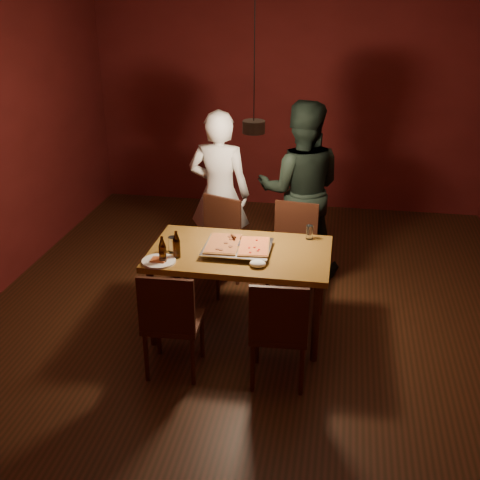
% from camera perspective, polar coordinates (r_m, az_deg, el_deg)
% --- Properties ---
extents(room_shell, '(6.00, 6.00, 6.00)m').
position_cam_1_polar(room_shell, '(4.95, 1.27, 6.73)').
color(room_shell, '#381A0F').
rests_on(room_shell, ground).
extents(dining_table, '(1.50, 0.90, 0.75)m').
position_cam_1_polar(dining_table, '(5.04, 0.00, -1.81)').
color(dining_table, brown).
rests_on(dining_table, floor).
extents(chair_far_left, '(0.54, 0.54, 0.49)m').
position_cam_1_polar(chair_far_left, '(5.86, -2.23, 0.49)').
color(chair_far_left, '#38190F').
rests_on(chair_far_left, floor).
extents(chair_far_right, '(0.47, 0.47, 0.49)m').
position_cam_1_polar(chair_far_right, '(5.73, 5.08, -0.13)').
color(chair_far_right, '#38190F').
rests_on(chair_far_right, floor).
extents(chair_near_left, '(0.44, 0.44, 0.49)m').
position_cam_1_polar(chair_near_left, '(4.54, -6.62, -7.05)').
color(chair_near_left, '#38190F').
rests_on(chair_near_left, floor).
extents(chair_near_right, '(0.44, 0.44, 0.49)m').
position_cam_1_polar(chair_near_right, '(4.41, 3.70, -7.94)').
color(chair_near_right, '#38190F').
rests_on(chair_near_right, floor).
extents(pizza_tray, '(0.59, 0.50, 0.05)m').
position_cam_1_polar(pizza_tray, '(4.99, -0.24, -0.85)').
color(pizza_tray, silver).
rests_on(pizza_tray, dining_table).
extents(pizza_meat, '(0.28, 0.43, 0.02)m').
position_cam_1_polar(pizza_meat, '(5.01, -1.60, -0.33)').
color(pizza_meat, maroon).
rests_on(pizza_meat, pizza_tray).
extents(pizza_cheese, '(0.29, 0.42, 0.02)m').
position_cam_1_polar(pizza_cheese, '(4.96, 1.33, -0.60)').
color(pizza_cheese, gold).
rests_on(pizza_cheese, pizza_tray).
extents(spatula, '(0.18, 0.26, 0.04)m').
position_cam_1_polar(spatula, '(4.99, -0.29, -0.34)').
color(spatula, silver).
rests_on(spatula, pizza_tray).
extents(beer_bottle_a, '(0.06, 0.06, 0.23)m').
position_cam_1_polar(beer_bottle_a, '(4.79, -7.37, -0.95)').
color(beer_bottle_a, black).
rests_on(beer_bottle_a, dining_table).
extents(beer_bottle_b, '(0.06, 0.06, 0.23)m').
position_cam_1_polar(beer_bottle_b, '(4.87, -6.05, -0.43)').
color(beer_bottle_b, black).
rests_on(beer_bottle_b, dining_table).
extents(water_glass_left, '(0.08, 0.08, 0.13)m').
position_cam_1_polar(water_glass_left, '(5.00, -6.35, -0.42)').
color(water_glass_left, silver).
rests_on(water_glass_left, dining_table).
extents(water_glass_right, '(0.06, 0.06, 0.12)m').
position_cam_1_polar(water_glass_right, '(5.25, 6.60, 0.73)').
color(water_glass_right, silver).
rests_on(water_glass_right, dining_table).
extents(plate_slice, '(0.27, 0.27, 0.03)m').
position_cam_1_polar(plate_slice, '(4.85, -7.71, -1.99)').
color(plate_slice, white).
rests_on(plate_slice, dining_table).
extents(napkin, '(0.13, 0.10, 0.05)m').
position_cam_1_polar(napkin, '(4.73, 1.69, -2.26)').
color(napkin, white).
rests_on(napkin, dining_table).
extents(diner_white, '(0.63, 0.43, 1.69)m').
position_cam_1_polar(diner_white, '(6.05, -1.96, 4.41)').
color(diner_white, silver).
rests_on(diner_white, floor).
extents(diner_dark, '(0.91, 0.74, 1.79)m').
position_cam_1_polar(diner_dark, '(6.04, 5.75, 4.74)').
color(diner_dark, black).
rests_on(diner_dark, floor).
extents(pendant_lamp, '(0.18, 0.18, 1.10)m').
position_cam_1_polar(pendant_lamp, '(4.86, 1.31, 10.79)').
color(pendant_lamp, black).
rests_on(pendant_lamp, ceiling).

